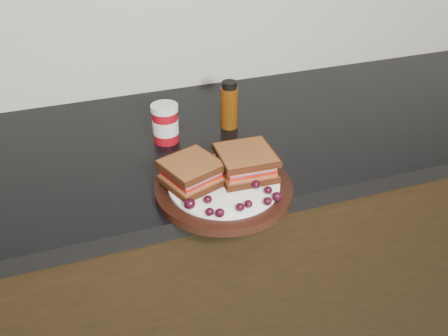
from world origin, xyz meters
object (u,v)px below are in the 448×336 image
Objects in this scene: oil_bottle at (229,105)px; condiment_jar at (165,123)px; plate at (224,189)px; sandwich_left at (192,173)px.

condiment_jar is at bearing -173.83° from oil_bottle.
plate is 2.31× the size of oil_bottle.
oil_bottle reaches higher than condiment_jar.
plate is at bearing -41.07° from sandwich_left.
plate is at bearing -111.88° from oil_bottle.
sandwich_left is (-0.06, 0.02, 0.04)m from plate.
oil_bottle is at bearing 68.12° from plate.
condiment_jar is (-0.06, 0.25, 0.04)m from plate.
plate is at bearing -76.48° from condiment_jar.
oil_bottle is (0.17, 0.24, 0.01)m from sandwich_left.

